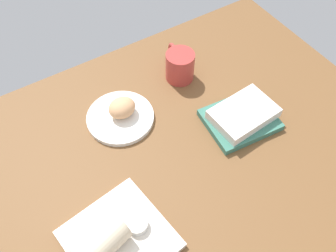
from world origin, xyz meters
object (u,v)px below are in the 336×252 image
object	(u,v)px
scone_pastry	(122,108)
round_plate	(120,118)
square_plate	(119,239)
book_stack	(242,117)
sauce_cup	(137,224)
breakfast_wrap	(102,243)
coffee_mug	(179,65)

from	to	relation	value
scone_pastry	round_plate	bearing A→B (deg)	17.92
round_plate	scone_pastry	bearing A→B (deg)	-162.08
square_plate	book_stack	distance (cm)	46.50
round_plate	square_plate	distance (cm)	35.08
sauce_cup	breakfast_wrap	size ratio (longest dim) A/B	0.43
sauce_cup	coffee_mug	size ratio (longest dim) A/B	0.37
sauce_cup	scone_pastry	bearing A→B (deg)	-111.85
round_plate	coffee_mug	bearing A→B (deg)	-166.89
square_plate	coffee_mug	xyz separation A→B (cm)	(-39.77, -36.53, 3.98)
square_plate	coffee_mug	distance (cm)	54.15
scone_pastry	square_plate	size ratio (longest dim) A/B	0.36
round_plate	sauce_cup	world-z (taller)	sauce_cup
sauce_cup	breakfast_wrap	xyz separation A→B (cm)	(8.78, 0.47, 2.37)
sauce_cup	coffee_mug	xyz separation A→B (cm)	(-34.89, -36.27, 2.09)
square_plate	book_stack	size ratio (longest dim) A/B	1.06
square_plate	sauce_cup	world-z (taller)	sauce_cup
round_plate	coffee_mug	size ratio (longest dim) A/B	1.41
breakfast_wrap	round_plate	bearing A→B (deg)	-48.02
square_plate	coffee_mug	world-z (taller)	coffee_mug
breakfast_wrap	sauce_cup	bearing A→B (deg)	-102.09
scone_pastry	sauce_cup	bearing A→B (deg)	68.15
square_plate	breakfast_wrap	xyz separation A→B (cm)	(3.90, 0.21, 4.26)
round_plate	sauce_cup	distance (cm)	32.92
scone_pastry	square_plate	bearing A→B (deg)	61.06
book_stack	round_plate	bearing A→B (deg)	-33.45
scone_pastry	book_stack	bearing A→B (deg)	145.07
scone_pastry	breakfast_wrap	world-z (taller)	breakfast_wrap
breakfast_wrap	book_stack	world-z (taller)	breakfast_wrap
round_plate	book_stack	bearing A→B (deg)	146.55
scone_pastry	sauce_cup	xyz separation A→B (cm)	(12.49, 31.15, -1.37)
round_plate	scone_pastry	size ratio (longest dim) A/B	2.48
round_plate	book_stack	xyz separation A→B (cm)	(-28.54, 18.85, 1.63)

